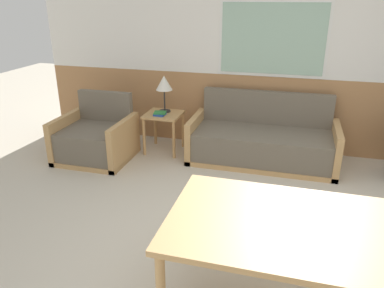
{
  "coord_description": "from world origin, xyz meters",
  "views": [
    {
      "loc": [
        0.11,
        -2.59,
        2.1
      ],
      "look_at": [
        -0.91,
        1.11,
        0.56
      ],
      "focal_mm": 35.0,
      "sensor_mm": 36.0,
      "label": 1
    }
  ],
  "objects": [
    {
      "name": "dining_table",
      "position": [
        0.23,
        -0.48,
        0.68
      ],
      "size": [
        1.69,
        1.0,
        0.75
      ],
      "color": "tan",
      "rests_on": "ground_plane"
    },
    {
      "name": "armchair",
      "position": [
        -2.4,
        1.61,
        0.26
      ],
      "size": [
        0.94,
        0.84,
        0.85
      ],
      "rotation": [
        0.0,
        0.0,
        0.03
      ],
      "color": "tan",
      "rests_on": "ground_plane"
    },
    {
      "name": "couch",
      "position": [
        -0.22,
        2.12,
        0.26
      ],
      "size": [
        1.91,
        0.83,
        0.88
      ],
      "color": "tan",
      "rests_on": "ground_plane"
    },
    {
      "name": "table_lamp",
      "position": [
        -1.61,
        2.2,
        0.95
      ],
      "size": [
        0.23,
        0.23,
        0.51
      ],
      "color": "#262628",
      "rests_on": "side_table"
    },
    {
      "name": "ground_plane",
      "position": [
        0.0,
        0.0,
        0.0
      ],
      "size": [
        16.0,
        16.0,
        0.0
      ],
      "primitive_type": "plane",
      "color": "beige"
    },
    {
      "name": "book_stack",
      "position": [
        -1.62,
        2.02,
        0.58
      ],
      "size": [
        0.18,
        0.17,
        0.05
      ],
      "color": "#234799",
      "rests_on": "side_table"
    },
    {
      "name": "side_table",
      "position": [
        -1.6,
        2.11,
        0.45
      ],
      "size": [
        0.49,
        0.49,
        0.56
      ],
      "color": "tan",
      "rests_on": "ground_plane"
    },
    {
      "name": "wall_back",
      "position": [
        -0.01,
        2.63,
        1.36
      ],
      "size": [
        7.2,
        0.09,
        2.7
      ],
      "color": "#AD7A4C",
      "rests_on": "ground_plane"
    }
  ]
}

